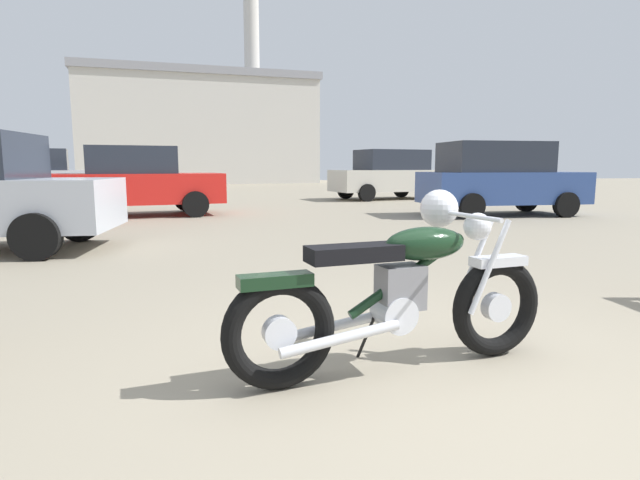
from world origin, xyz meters
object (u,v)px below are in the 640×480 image
Objects in this scene: vintage_motorcycle at (403,289)px; red_hatchback_near at (35,174)px; white_estate_far at (499,178)px; pale_sedan_back at (133,182)px; silver_sedan_mid at (387,174)px.

red_hatchback_near is (-6.80, 16.44, 0.43)m from vintage_motorcycle.
white_estate_far is at bearing 47.44° from vintage_motorcycle.
pale_sedan_back is at bearing 97.38° from vintage_motorcycle.
silver_sedan_mid is at bearing 20.50° from pale_sedan_back.
vintage_motorcycle is 10.71m from pale_sedan_back.
red_hatchback_near is at bearing 150.38° from white_estate_far.
pale_sedan_back is at bearing -68.50° from red_hatchback_near.
vintage_motorcycle is 0.52× the size of white_estate_far.
white_estate_far is at bearing -42.96° from red_hatchback_near.
silver_sedan_mid is (-0.58, 6.39, 0.00)m from white_estate_far.
white_estate_far reaches higher than pale_sedan_back.
silver_sedan_mid is (5.33, 14.99, 0.43)m from vintage_motorcycle.
white_estate_far is at bearing -20.28° from pale_sedan_back.
white_estate_far reaches higher than vintage_motorcycle.
silver_sedan_mid is 1.00× the size of red_hatchback_near.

